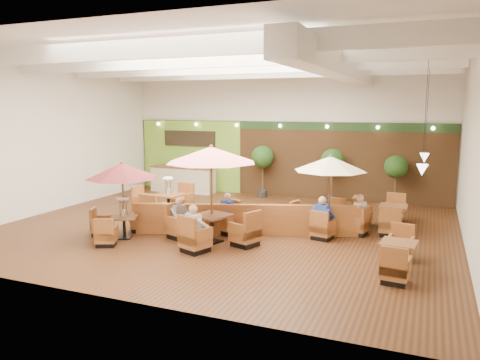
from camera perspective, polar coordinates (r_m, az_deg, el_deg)
The scene contains 17 objects.
room at distance 15.64m, azimuth 0.83°, elevation 8.12°, with size 14.04×14.00×5.52m.
service_counter at distance 21.41m, azimuth -6.98°, elevation 0.08°, with size 3.00×0.75×1.18m.
booth_divider at distance 14.17m, azimuth 0.91°, elevation -4.86°, with size 6.81×0.18×0.94m, color brown.
table_0 at distance 14.04m, azimuth -14.29°, elevation -0.36°, with size 2.25×2.39×2.30m.
table_1 at distance 13.18m, azimuth -3.52°, elevation 0.39°, with size 2.92×2.92×2.80m.
table_2 at distance 14.55m, azimuth 10.91°, elevation 0.12°, with size 2.45×2.45×2.42m.
table_3 at distance 16.89m, azimuth -9.49°, elevation -2.77°, with size 1.80×2.69×1.58m.
table_4 at distance 11.82m, azimuth 18.69°, elevation -8.84°, with size 0.86×2.40×0.89m.
table_5 at distance 15.73m, azimuth 17.12°, elevation -4.32°, with size 1.69×2.52×0.95m.
topiary_0 at distance 19.90m, azimuth 2.77°, elevation 2.59°, with size 0.96×0.96×2.22m.
topiary_1 at distance 19.12m, azimuth 11.18°, elevation 2.09°, with size 0.94×0.94×2.19m.
topiary_2 at distance 18.82m, azimuth 18.45°, elevation 1.31°, with size 0.87×0.87×2.02m.
diner_0 at distance 12.51m, azimuth -5.52°, elevation -5.34°, with size 0.47×0.43×0.85m.
diner_1 at distance 14.31m, azimuth -1.68°, elevation -3.57°, with size 0.44×0.41×0.79m.
diner_2 at distance 13.87m, azimuth -7.30°, elevation -4.11°, with size 0.40×0.42×0.74m.
diner_3 at distance 13.87m, azimuth 10.07°, elevation -4.05°, with size 0.45×0.40×0.83m.
diner_4 at distance 14.57m, azimuth 14.21°, elevation -3.60°, with size 0.41×0.44×0.80m.
Camera 1 is at (5.98, -13.34, 3.85)m, focal length 35.00 mm.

